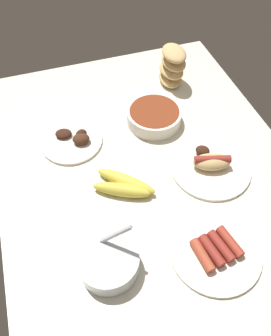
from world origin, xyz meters
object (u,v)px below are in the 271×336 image
(plate_hotdog_assembled, at_px, (211,165))
(bread_stack, at_px, (172,66))
(plate_sausages, at_px, (215,250))
(bowl_chili, at_px, (154,116))
(bowl_coleslaw, at_px, (108,261))
(banana_bunch, at_px, (124,185))
(plate_grilled_meat, at_px, (73,140))

(plate_hotdog_assembled, xyz_separation_m, bread_stack, (0.43, -0.04, 0.06))
(plate_sausages, xyz_separation_m, bread_stack, (0.69, -0.15, 0.06))
(bowl_chili, bearing_deg, plate_sausages, 178.30)
(bread_stack, distance_m, bowl_coleslaw, 0.76)
(plate_hotdog_assembled, height_order, bowl_chili, plate_hotdog_assembled)
(banana_bunch, distance_m, plate_grilled_meat, 0.25)
(plate_sausages, bearing_deg, banana_bunch, 32.29)
(plate_hotdog_assembled, distance_m, plate_grilled_meat, 0.45)
(banana_bunch, xyz_separation_m, bowl_coleslaw, (-0.21, 0.10, 0.01))
(plate_grilled_meat, bearing_deg, plate_hotdog_assembled, -122.22)
(plate_sausages, height_order, banana_bunch, banana_bunch)
(bread_stack, xyz_separation_m, bowl_coleslaw, (-0.64, 0.42, -0.04))
(plate_grilled_meat, bearing_deg, bowl_chili, -88.67)
(plate_sausages, distance_m, plate_grilled_meat, 0.56)
(plate_sausages, relative_size, banana_bunch, 1.28)
(plate_hotdog_assembled, bearing_deg, plate_sausages, 156.91)
(bowl_chili, bearing_deg, bread_stack, -36.35)
(plate_hotdog_assembled, bearing_deg, bowl_coleslaw, 118.77)
(plate_sausages, height_order, plate_hotdog_assembled, plate_hotdog_assembled)
(bread_stack, height_order, bowl_coleslaw, bowl_coleslaw)
(plate_sausages, relative_size, bowl_chili, 1.28)
(plate_sausages, distance_m, bowl_coleslaw, 0.27)
(bowl_coleslaw, bearing_deg, bread_stack, -33.41)
(plate_sausages, xyz_separation_m, plate_hotdog_assembled, (0.26, -0.11, 0.01))
(bread_stack, xyz_separation_m, bowl_chili, (-0.19, 0.14, -0.04))
(plate_sausages, distance_m, bowl_chili, 0.50)
(bread_stack, bearing_deg, bowl_chili, 143.65)
(plate_sausages, distance_m, plate_hotdog_assembled, 0.28)
(plate_hotdog_assembled, bearing_deg, bowl_chili, 21.01)
(plate_sausages, height_order, bowl_chili, bowl_chili)
(banana_bunch, relative_size, bread_stack, 1.29)
(bowl_chili, bearing_deg, plate_hotdog_assembled, -158.99)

